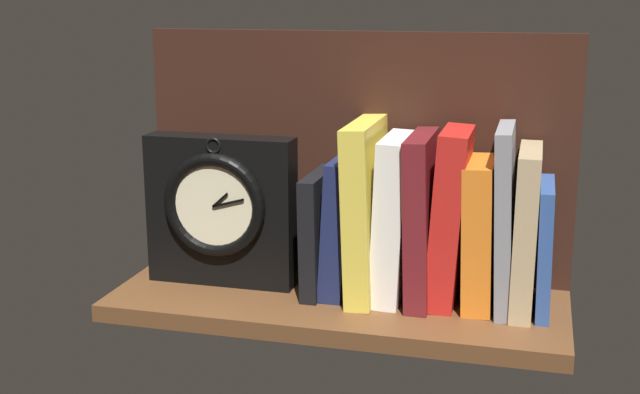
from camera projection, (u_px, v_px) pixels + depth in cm
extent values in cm
cube|color=brown|center=(337.00, 305.00, 122.47)|extent=(66.36, 24.84, 2.50)
cube|color=black|center=(356.00, 155.00, 128.70)|extent=(66.36, 1.20, 37.91)
cube|color=black|center=(319.00, 232.00, 123.49)|extent=(2.80, 14.36, 17.89)
cube|color=#192147|center=(340.00, 226.00, 122.40)|extent=(4.41, 12.49, 20.35)
cube|color=gold|center=(366.00, 209.00, 120.79)|extent=(4.73, 16.89, 25.76)
cube|color=silver|center=(395.00, 218.00, 119.98)|extent=(4.91, 13.91, 23.84)
cube|color=maroon|center=(422.00, 218.00, 118.94)|extent=(4.13, 15.50, 24.25)
cube|color=red|center=(450.00, 217.00, 117.85)|extent=(5.30, 12.71, 25.22)
cube|color=orange|center=(480.00, 233.00, 117.29)|extent=(4.70, 12.88, 20.96)
cube|color=gray|center=(505.00, 218.00, 115.85)|extent=(3.35, 14.30, 25.83)
cube|color=tan|center=(526.00, 230.00, 115.48)|extent=(3.12, 15.08, 22.84)
cube|color=#2D4C8E|center=(545.00, 247.00, 115.36)|extent=(2.23, 13.34, 18.19)
cube|color=black|center=(222.00, 210.00, 125.88)|extent=(22.76, 4.95, 22.76)
torus|color=black|center=(214.00, 206.00, 122.83)|extent=(15.88, 1.95, 15.88)
cylinder|color=beige|center=(214.00, 206.00, 122.83)|extent=(12.82, 0.60, 12.82)
cube|color=black|center=(220.00, 200.00, 121.82)|extent=(2.53, 0.30, 2.32)
cube|color=black|center=(228.00, 203.00, 121.60)|extent=(4.91, 0.30, 1.65)
torus|color=black|center=(213.00, 146.00, 121.06)|extent=(2.44, 0.44, 2.44)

